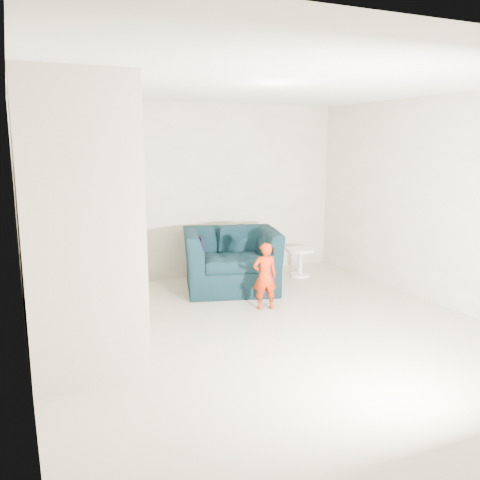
# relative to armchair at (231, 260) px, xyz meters

# --- Properties ---
(floor) EXTENTS (5.50, 5.50, 0.00)m
(floor) POSITION_rel_armchair_xyz_m (-0.30, -1.84, -0.44)
(floor) COLOR tan
(floor) RESTS_ON ground
(ceiling) EXTENTS (5.50, 5.50, 0.00)m
(ceiling) POSITION_rel_armchair_xyz_m (-0.30, -1.84, 2.26)
(ceiling) COLOR silver
(ceiling) RESTS_ON back_wall
(back_wall) EXTENTS (5.00, 0.00, 5.00)m
(back_wall) POSITION_rel_armchair_xyz_m (-0.30, 0.91, 0.91)
(back_wall) COLOR #A39A84
(back_wall) RESTS_ON floor
(left_wall) EXTENTS (0.00, 5.50, 5.50)m
(left_wall) POSITION_rel_armchair_xyz_m (-2.80, -1.84, 0.91)
(left_wall) COLOR #A39A84
(left_wall) RESTS_ON floor
(right_wall) EXTENTS (0.00, 5.50, 5.50)m
(right_wall) POSITION_rel_armchair_xyz_m (2.20, -1.84, 0.91)
(right_wall) COLOR #A39A84
(right_wall) RESTS_ON floor
(armchair) EXTENTS (1.62, 1.50, 0.87)m
(armchair) POSITION_rel_armchair_xyz_m (0.00, 0.00, 0.00)
(armchair) COLOR black
(armchair) RESTS_ON floor
(toddler) EXTENTS (0.35, 0.27, 0.87)m
(toddler) POSITION_rel_armchair_xyz_m (0.03, -1.02, -0.00)
(toddler) COLOR #932104
(toddler) RESTS_ON floor
(side_table) EXTENTS (0.45, 0.45, 0.45)m
(side_table) POSITION_rel_armchair_xyz_m (1.30, 0.21, -0.13)
(side_table) COLOR silver
(side_table) RESTS_ON floor
(staircase) EXTENTS (1.02, 3.03, 3.62)m
(staircase) POSITION_rel_armchair_xyz_m (-2.30, -1.29, 0.51)
(staircase) COLOR #ADA089
(staircase) RESTS_ON floor
(cushion) EXTENTS (0.43, 0.20, 0.42)m
(cushion) POSITION_rel_armchair_xyz_m (0.14, 0.32, 0.24)
(cushion) COLOR black
(cushion) RESTS_ON armchair
(throw) EXTENTS (0.05, 0.54, 0.60)m
(throw) POSITION_rel_armchair_xyz_m (-0.54, -0.04, 0.11)
(throw) COLOR black
(throw) RESTS_ON armchair
(phone) EXTENTS (0.02, 0.05, 0.10)m
(phone) POSITION_rel_armchair_xyz_m (0.13, -1.04, 0.32)
(phone) COLOR black
(phone) RESTS_ON toddler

